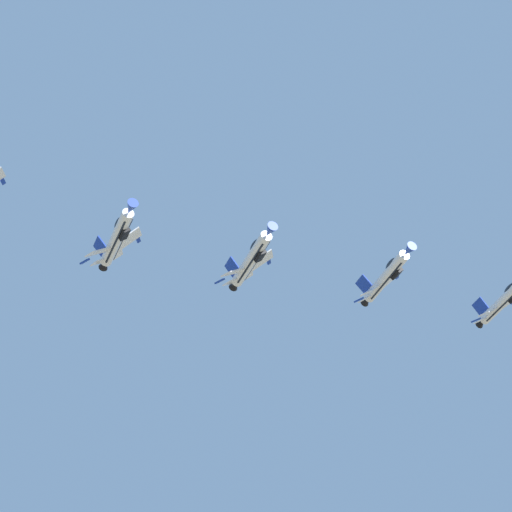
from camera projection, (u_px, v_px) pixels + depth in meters
fighter_jet_lead at (505, 300)px, 168.57m from camera, size 11.44×13.23×6.09m
fighter_jet_left_wing at (387, 276)px, 161.77m from camera, size 11.44×13.23×6.91m
fighter_jet_right_wing at (252, 258)px, 153.48m from camera, size 11.42×13.23×6.17m
fighter_jet_left_outer at (117, 237)px, 149.98m from camera, size 11.35×13.23×6.54m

